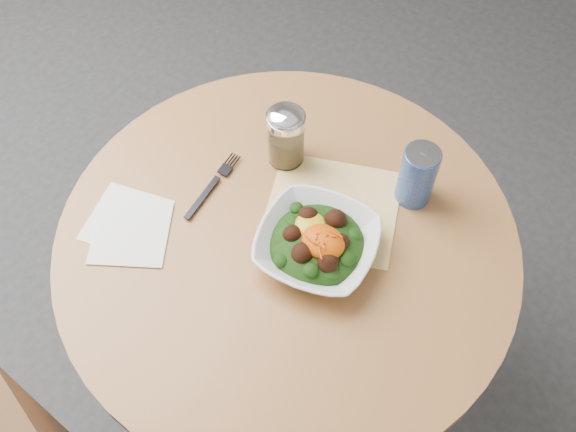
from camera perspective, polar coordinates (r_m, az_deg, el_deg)
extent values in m
plane|color=#29292B|center=(1.92, -0.07, -13.56)|extent=(6.00, 6.00, 0.00)
cylinder|color=black|center=(1.91, -0.07, -13.41)|extent=(0.52, 0.52, 0.03)
cylinder|color=black|center=(1.59, -0.08, -9.24)|extent=(0.10, 0.10, 0.71)
cylinder|color=#C68347|center=(1.26, -0.10, -2.27)|extent=(0.90, 0.90, 0.04)
cube|color=orange|center=(1.28, 3.97, 0.72)|extent=(0.32, 0.31, 0.00)
cube|color=white|center=(1.30, -14.15, -0.35)|extent=(0.18, 0.18, 0.00)
cube|color=white|center=(1.28, -13.79, -1.51)|extent=(0.20, 0.20, 0.00)
imported|color=white|center=(1.20, 2.60, -2.54)|extent=(0.26, 0.26, 0.05)
ellipsoid|color=black|center=(1.20, 2.59, -2.58)|extent=(0.18, 0.18, 0.06)
ellipsoid|color=gold|center=(1.19, 2.00, -0.75)|extent=(0.06, 0.06, 0.02)
ellipsoid|color=#E45105|center=(1.17, 3.16, -2.30)|extent=(0.08, 0.07, 0.04)
cube|color=black|center=(1.30, -7.61, 1.64)|extent=(0.02, 0.12, 0.00)
cube|color=black|center=(1.34, -5.31, 4.49)|extent=(0.03, 0.06, 0.00)
cylinder|color=silver|center=(1.31, -0.19, 6.80)|extent=(0.07, 0.07, 0.11)
cylinder|color=#9A8248|center=(1.33, -0.19, 6.11)|extent=(0.06, 0.06, 0.06)
cylinder|color=white|center=(1.26, -0.20, 8.63)|extent=(0.08, 0.08, 0.01)
ellipsoid|color=white|center=(1.25, -0.20, 8.84)|extent=(0.07, 0.07, 0.03)
cylinder|color=navy|center=(1.27, 11.42, 3.54)|extent=(0.07, 0.07, 0.13)
cylinder|color=#B5B5BC|center=(1.21, 11.96, 5.47)|extent=(0.07, 0.07, 0.00)
cube|color=#B5B5BC|center=(1.22, 12.15, 5.82)|extent=(0.01, 0.02, 0.00)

